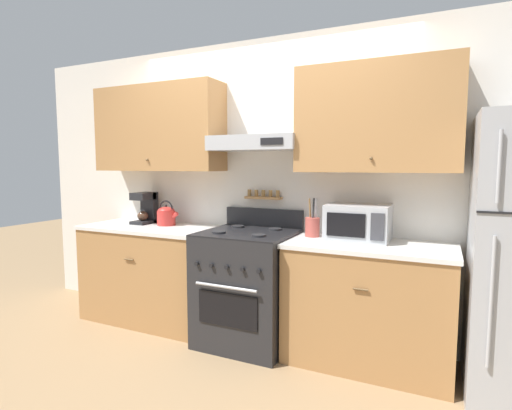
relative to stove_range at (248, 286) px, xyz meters
name	(u,v)px	position (x,y,z in m)	size (l,w,h in m)	color
ground_plane	(233,355)	(0.00, -0.27, -0.47)	(16.00, 16.00, 0.00)	#937551
wall_back	(260,164)	(-0.03, 0.31, 1.01)	(5.20, 0.46, 2.55)	silver
counter_left	(153,273)	(-1.03, 0.05, -0.02)	(1.32, 0.63, 0.90)	#AD7A47
counter_right	(368,304)	(0.96, 0.05, -0.02)	(1.19, 0.63, 0.90)	#AD7A47
stove_range	(248,286)	(0.00, 0.00, 0.00)	(0.73, 0.73, 1.08)	#232326
tea_kettle	(166,215)	(-0.93, 0.15, 0.52)	(0.22, 0.17, 0.24)	red
coffee_maker	(146,207)	(-1.20, 0.19, 0.58)	(0.16, 0.24, 0.30)	black
microwave	(358,222)	(0.85, 0.17, 0.56)	(0.46, 0.37, 0.27)	#ADAFB5
utensil_crock	(312,226)	(0.50, 0.15, 0.51)	(0.11, 0.11, 0.31)	#B24C42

